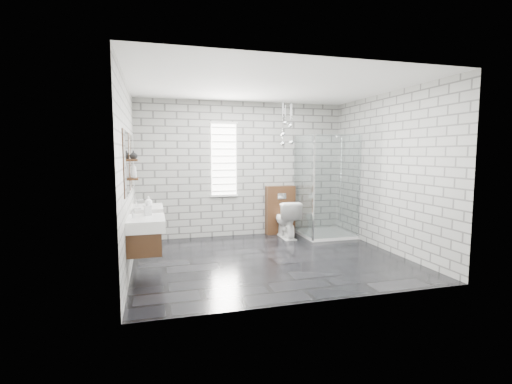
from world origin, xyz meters
name	(u,v)px	position (x,y,z in m)	size (l,w,h in m)	color
floor	(270,259)	(0.00, 0.00, -0.01)	(4.20, 3.60, 0.02)	black
ceiling	(270,85)	(0.00, 0.00, 2.71)	(4.20, 3.60, 0.02)	white
wall_back	(243,169)	(0.00, 1.81, 1.35)	(4.20, 0.02, 2.70)	#A0A09B
wall_front	(320,183)	(0.00, -1.81, 1.35)	(4.20, 0.02, 2.70)	#A0A09B
wall_left	(128,176)	(-2.11, 0.00, 1.35)	(0.02, 3.60, 2.70)	#A0A09B
wall_right	(387,172)	(2.11, 0.00, 1.35)	(0.02, 3.60, 2.70)	#A0A09B
vanity_left	(143,225)	(-1.91, -0.59, 0.76)	(0.47, 0.70, 1.57)	#4B2C17
vanity_right	(145,212)	(-1.91, 0.46, 0.76)	(0.47, 0.70, 1.57)	#4B2C17
shelf_lower	(133,179)	(-2.03, -0.05, 1.32)	(0.14, 0.30, 0.03)	#4B2C17
shelf_upper	(133,160)	(-2.03, -0.05, 1.58)	(0.14, 0.30, 0.03)	#4B2C17
window	(224,160)	(-0.40, 1.78, 1.55)	(0.56, 0.05, 1.48)	white
cistern_panel	(280,210)	(0.76, 1.70, 0.50)	(0.60, 0.20, 1.00)	#4B2C17
flush_plate	(282,196)	(0.76, 1.60, 0.80)	(0.18, 0.01, 0.12)	silver
shower_enclosure	(324,212)	(1.50, 1.18, 0.50)	(1.00, 1.00, 2.03)	white
pendant_cluster	(286,133)	(0.77, 1.37, 2.06)	(0.31, 0.27, 0.88)	silver
toilet	(286,219)	(0.76, 1.32, 0.37)	(0.41, 0.73, 0.74)	white
soap_bottle_a	(148,208)	(-1.84, -0.41, 0.95)	(0.09, 0.09, 0.20)	#B2B2B2
soap_bottle_b	(148,201)	(-1.84, 0.54, 0.92)	(0.12, 0.12, 0.15)	#B2B2B2
soap_bottle_c	(134,170)	(-2.02, -0.14, 1.44)	(0.08, 0.09, 0.22)	#B2B2B2
vase	(133,155)	(-2.02, -0.01, 1.65)	(0.11, 0.11, 0.12)	#B2B2B2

